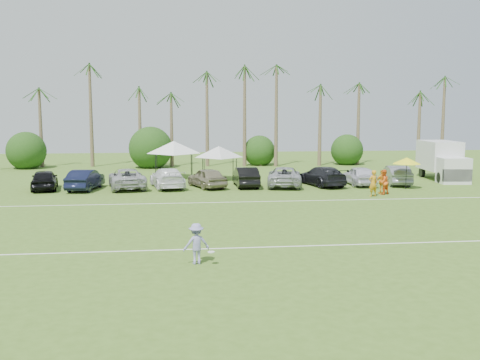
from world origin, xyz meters
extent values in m
plane|color=#41641E|center=(0.00, 0.00, 0.00)|extent=(120.00, 120.00, 0.00)
cube|color=white|center=(0.00, 2.00, 0.01)|extent=(80.00, 0.10, 0.01)
cube|color=white|center=(0.00, 14.00, 0.01)|extent=(80.00, 0.10, 0.01)
cone|color=brown|center=(-17.00, 38.00, 4.50)|extent=(0.44, 0.44, 9.00)
cone|color=brown|center=(-12.00, 38.00, 5.00)|extent=(0.44, 0.44, 10.00)
cone|color=brown|center=(-8.00, 38.00, 5.50)|extent=(0.44, 0.44, 11.00)
cone|color=brown|center=(-4.00, 38.00, 4.00)|extent=(0.44, 0.44, 8.00)
cone|color=brown|center=(0.00, 38.00, 4.50)|extent=(0.44, 0.44, 9.00)
cone|color=brown|center=(4.00, 38.00, 5.00)|extent=(0.44, 0.44, 10.00)
cone|color=brown|center=(8.00, 38.00, 5.50)|extent=(0.44, 0.44, 11.00)
cone|color=brown|center=(13.00, 38.00, 4.00)|extent=(0.44, 0.44, 8.00)
cone|color=brown|center=(18.00, 38.00, 4.50)|extent=(0.44, 0.44, 9.00)
cone|color=brown|center=(23.00, 38.00, 5.00)|extent=(0.44, 0.44, 10.00)
cone|color=brown|center=(27.00, 38.00, 5.50)|extent=(0.44, 0.44, 11.00)
cylinder|color=brown|center=(-19.00, 39.00, 0.70)|extent=(0.30, 0.30, 1.40)
sphere|color=#183B10|center=(-19.00, 39.00, 1.80)|extent=(4.00, 4.00, 4.00)
cylinder|color=brown|center=(-6.00, 39.00, 0.70)|extent=(0.30, 0.30, 1.40)
sphere|color=#183B10|center=(-6.00, 39.00, 1.80)|extent=(4.00, 4.00, 4.00)
cylinder|color=brown|center=(6.00, 39.00, 0.70)|extent=(0.30, 0.30, 1.40)
sphere|color=#183B10|center=(6.00, 39.00, 1.80)|extent=(4.00, 4.00, 4.00)
cylinder|color=brown|center=(16.00, 39.00, 0.70)|extent=(0.30, 0.30, 1.40)
sphere|color=#183B10|center=(16.00, 39.00, 1.80)|extent=(4.00, 4.00, 4.00)
imported|color=orange|center=(10.44, 15.32, 0.93)|extent=(0.78, 0.63, 1.85)
imported|color=orange|center=(11.51, 16.12, 0.90)|extent=(1.07, 0.98, 1.79)
imported|color=orange|center=(11.58, 16.50, 0.86)|extent=(1.06, 0.55, 1.72)
cube|color=silver|center=(19.95, 24.56, 2.09)|extent=(3.01, 4.92, 2.55)
cube|color=silver|center=(19.63, 21.32, 1.07)|extent=(2.52, 2.06, 2.14)
cube|color=black|center=(19.55, 20.56, 0.76)|extent=(2.36, 0.54, 1.02)
cube|color=#E5590C|center=(21.23, 24.43, 1.63)|extent=(0.18, 1.62, 0.92)
cylinder|color=black|center=(18.63, 21.62, 0.46)|extent=(0.40, 0.94, 0.92)
cylinder|color=black|center=(20.66, 21.42, 0.46)|extent=(0.40, 0.94, 0.92)
cylinder|color=black|center=(19.06, 25.88, 0.46)|extent=(0.40, 0.94, 0.92)
cylinder|color=black|center=(21.09, 25.67, 0.46)|extent=(0.40, 0.94, 0.92)
cylinder|color=black|center=(-5.04, 26.01, 1.12)|extent=(0.06, 0.06, 2.23)
cylinder|color=black|center=(-1.90, 26.01, 1.12)|extent=(0.06, 0.06, 2.23)
cylinder|color=black|center=(-5.04, 29.15, 1.12)|extent=(0.06, 0.06, 2.23)
cylinder|color=black|center=(-1.90, 29.15, 1.12)|extent=(0.06, 0.06, 2.23)
pyramid|color=white|center=(-3.47, 27.58, 3.35)|extent=(4.82, 4.82, 1.12)
cylinder|color=black|center=(-0.92, 24.66, 0.98)|extent=(0.06, 0.06, 1.97)
cylinder|color=black|center=(1.84, 24.66, 0.98)|extent=(0.06, 0.06, 1.97)
cylinder|color=black|center=(-0.92, 27.41, 0.98)|extent=(0.06, 0.06, 1.97)
cylinder|color=black|center=(1.84, 27.41, 0.98)|extent=(0.06, 0.06, 1.97)
pyramid|color=silver|center=(0.46, 26.04, 2.95)|extent=(4.25, 4.25, 0.98)
cylinder|color=black|center=(14.31, 18.60, 1.09)|extent=(0.05, 0.05, 2.19)
cone|color=yellow|center=(14.31, 18.60, 2.19)|extent=(2.19, 2.19, 0.50)
imported|color=#8987C0|center=(-2.45, -0.23, 0.79)|extent=(1.12, 0.78, 1.59)
cylinder|color=white|center=(-1.90, -0.49, 0.52)|extent=(0.27, 0.27, 0.03)
imported|color=black|center=(-13.25, 21.42, 0.78)|extent=(2.59, 4.83, 1.56)
imported|color=black|center=(-10.15, 21.03, 0.78)|extent=(2.38, 4.94, 1.56)
imported|color=#ACADAF|center=(-7.06, 21.39, 0.78)|extent=(3.51, 5.97, 1.56)
imported|color=white|center=(-3.96, 21.41, 0.78)|extent=(3.14, 5.69, 1.56)
imported|color=gray|center=(-0.87, 21.19, 0.78)|extent=(3.29, 4.93, 1.56)
imported|color=black|center=(2.22, 21.41, 0.78)|extent=(1.74, 4.77, 1.56)
imported|color=#A0A3A5|center=(5.32, 21.21, 0.78)|extent=(3.64, 6.01, 1.56)
imported|color=black|center=(8.41, 21.25, 0.78)|extent=(3.21, 5.70, 1.56)
imported|color=silver|center=(11.51, 21.21, 0.78)|extent=(1.95, 4.62, 1.56)
imported|color=slate|center=(14.60, 21.22, 0.78)|extent=(2.40, 4.94, 1.56)
camera|label=1|loc=(-3.11, -20.40, 5.78)|focal=40.00mm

